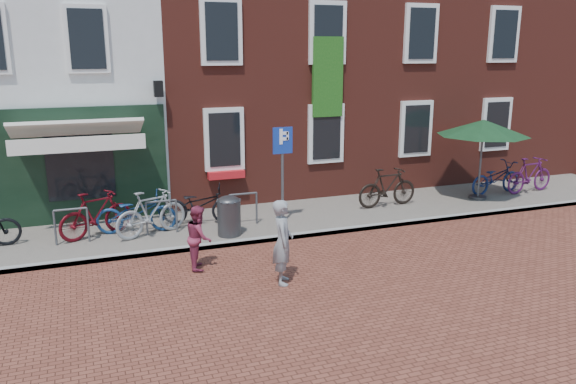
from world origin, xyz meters
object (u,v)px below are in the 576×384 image
object	(u,v)px
parking_sign	(283,157)
parasol	(484,125)
bicycle_7	(530,175)
bicycle_2	(136,213)
bicycle_3	(151,213)
bicycle_1	(96,214)
bicycle_4	(199,205)
bicycle_5	(387,187)
woman	(283,242)
boy	(199,237)
bicycle_6	(496,178)
litter_bin	(229,214)

from	to	relation	value
parking_sign	parasol	world-z (taller)	parking_sign
parasol	bicycle_7	bearing A→B (deg)	1.91
bicycle_2	bicycle_3	bearing A→B (deg)	-129.83
bicycle_1	bicycle_4	distance (m)	2.48
bicycle_2	bicycle_4	world-z (taller)	same
bicycle_2	bicycle_5	distance (m)	6.78
parasol	bicycle_1	xyz separation A→B (m)	(-10.62, 0.22, -1.63)
bicycle_2	bicycle_5	xyz separation A→B (m)	(6.78, -0.05, 0.05)
parasol	bicycle_4	size ratio (longest dim) A/B	1.40
woman	bicycle_5	world-z (taller)	woman
parking_sign	bicycle_1	size ratio (longest dim) A/B	1.34
boy	parasol	bearing A→B (deg)	-64.76
boy	bicycle_6	size ratio (longest dim) A/B	0.70
parking_sign	bicycle_2	bearing A→B (deg)	172.48
parasol	bicycle_4	world-z (taller)	parasol
bicycle_3	bicycle_6	xyz separation A→B (m)	(10.27, 0.44, -0.05)
bicycle_2	boy	bearing A→B (deg)	-150.39
litter_bin	parasol	size ratio (longest dim) A/B	0.39
boy	bicycle_4	bearing A→B (deg)	-1.46
bicycle_3	bicycle_4	size ratio (longest dim) A/B	0.97
woman	bicycle_5	xyz separation A→B (m)	(4.45, 3.80, -0.18)
parasol	boy	bearing A→B (deg)	-165.25
bicycle_1	bicycle_6	distance (m)	11.49
bicycle_5	bicycle_6	size ratio (longest dim) A/B	0.97
parasol	boy	world-z (taller)	parasol
boy	bicycle_5	bearing A→B (deg)	-56.35
parking_sign	bicycle_2	world-z (taller)	parking_sign
bicycle_6	bicycle_3	bearing A→B (deg)	85.79
parking_sign	bicycle_7	bearing A→B (deg)	2.17
bicycle_5	bicycle_3	bearing A→B (deg)	89.69
bicycle_2	bicycle_4	distance (m)	1.57
bicycle_1	parasol	bearing A→B (deg)	-115.29
parking_sign	bicycle_5	xyz separation A→B (m)	(3.23, 0.42, -1.13)
litter_bin	bicycle_3	xyz separation A→B (m)	(-1.71, 0.63, 0.02)
bicycle_7	bicycle_3	bearing A→B (deg)	84.50
bicycle_3	bicycle_6	size ratio (longest dim) A/B	0.97
parking_sign	bicycle_3	world-z (taller)	parking_sign
bicycle_7	litter_bin	bearing A→B (deg)	88.41
litter_bin	bicycle_6	distance (m)	8.63
woman	bicycle_2	size ratio (longest dim) A/B	0.88
woman	bicycle_7	bearing A→B (deg)	-50.37
litter_bin	woman	distance (m)	2.90
bicycle_4	bicycle_6	distance (m)	9.02
parasol	woman	xyz separation A→B (m)	(-7.39, -3.62, -1.45)
woman	bicycle_4	size ratio (longest dim) A/B	0.88
woman	bicycle_2	bearing A→B (deg)	49.17
parking_sign	bicycle_5	distance (m)	3.45
litter_bin	bicycle_1	bearing A→B (deg)	161.73
woman	boy	bearing A→B (deg)	63.29
litter_bin	bicycle_7	xyz separation A→B (m)	(9.62, 0.81, 0.02)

